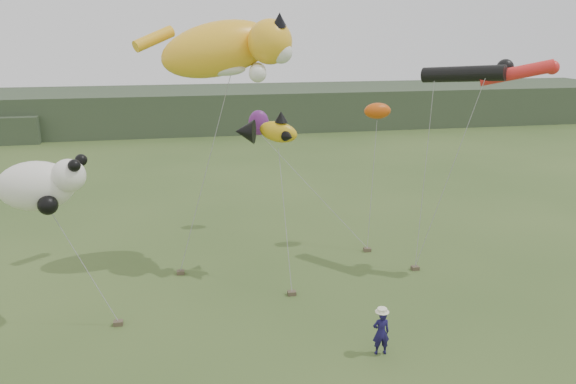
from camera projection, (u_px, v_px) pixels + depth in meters
name	position (u px, v px, depth m)	size (l,w,h in m)	color
ground	(340.00, 350.00, 18.41)	(120.00, 120.00, 0.00)	#385123
headland	(196.00, 110.00, 59.43)	(90.00, 13.00, 4.00)	#2D3D28
festival_attendant	(381.00, 332.00, 18.01)	(0.56, 0.37, 1.54)	#161142
sandbag_anchors	(282.00, 279.00, 23.47)	(12.63, 5.17, 0.17)	brown
cat_kite	(230.00, 48.00, 22.98)	(6.43, 3.45, 3.10)	yellow
fish_kite	(266.00, 131.00, 22.76)	(2.76, 1.79, 1.39)	gold
tube_kites	(488.00, 72.00, 22.74)	(4.61, 3.53, 1.13)	black
panda_kite	(41.00, 185.00, 18.83)	(2.97, 1.92, 1.85)	white
misc_kites	(307.00, 118.00, 27.36)	(6.23, 4.15, 1.95)	#CC4D0D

